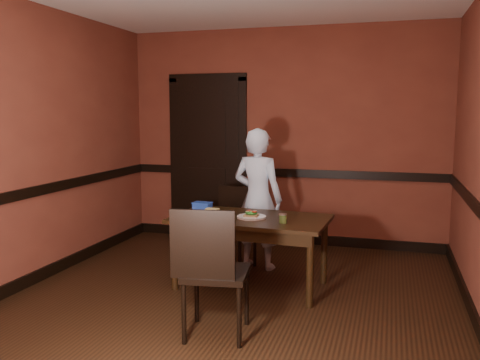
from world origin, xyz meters
The scene contains 19 objects.
floor centered at (0.00, 0.00, 0.00)m, with size 4.00×4.50×0.01m, color black.
wall_back centered at (0.00, 2.25, 1.35)m, with size 4.00×0.02×2.70m, color maroon.
wall_front centered at (0.00, -2.25, 1.35)m, with size 4.00×0.02×2.70m, color maroon.
wall_left centered at (-2.00, 0.00, 1.35)m, with size 0.02×4.50×2.70m, color maroon.
dado_back centered at (0.00, 2.23, 0.90)m, with size 4.00×0.03×0.10m, color black.
dado_left centered at (-1.99, 0.00, 0.90)m, with size 0.03×4.50×0.10m, color black.
baseboard_back centered at (0.00, 2.23, 0.06)m, with size 4.00×0.03×0.12m, color black.
baseboard_left centered at (-1.99, 0.00, 0.06)m, with size 0.03×4.50×0.12m, color black.
baseboard_right centered at (1.99, 0.00, 0.06)m, with size 0.03×4.50×0.12m, color black.
door centered at (-1.00, 2.22, 1.09)m, with size 1.05×0.07×2.20m.
dining_table centered at (0.06, 0.51, 0.34)m, with size 1.45×0.81×0.68m, color black.
chair_far centered at (-0.27, 1.02, 0.43)m, with size 0.40×0.40×0.86m, color black, non-canonical shape.
chair_near centered at (0.09, -0.58, 0.50)m, with size 0.46×0.46×0.99m, color black, non-canonical shape.
person centered at (-0.03, 1.12, 0.75)m, with size 0.55×0.36×1.50m, color silver.
sandwich_plate centered at (0.07, 0.47, 0.70)m, with size 0.27×0.27×0.07m.
sauce_jar centered at (0.40, 0.35, 0.72)m, with size 0.07×0.07×0.08m.
cheese_saucer centered at (-0.34, 0.55, 0.70)m, with size 0.17×0.17×0.05m.
food_tub centered at (-0.50, 0.71, 0.72)m, with size 0.19×0.14×0.08m.
wrapped_veg centered at (-0.33, 0.22, 0.71)m, with size 0.06×0.06×0.23m, color #123F14.
Camera 1 is at (1.31, -4.02, 1.67)m, focal length 38.00 mm.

